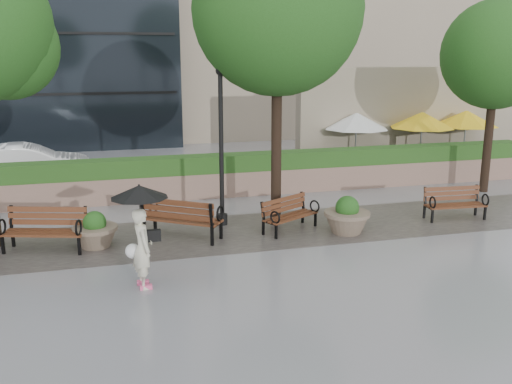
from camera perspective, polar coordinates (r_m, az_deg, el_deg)
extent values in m
plane|color=gray|center=(12.02, -0.53, -8.46)|extent=(100.00, 100.00, 0.00)
cube|color=#383330|center=(14.77, -3.48, -4.17)|extent=(28.00, 3.20, 0.01)
cube|color=#926D5E|center=(18.46, -6.03, 0.71)|extent=(24.00, 0.80, 0.80)
cube|color=#25531B|center=(18.32, -6.08, 2.77)|extent=(24.00, 0.75, 0.55)
cube|color=tan|center=(24.27, 15.53, 7.25)|extent=(10.00, 0.60, 4.00)
cube|color=#25531B|center=(22.38, 17.01, 2.62)|extent=(8.00, 0.50, 0.90)
cube|color=black|center=(22.41, -7.65, 1.95)|extent=(40.00, 7.00, 0.00)
cube|color=brown|center=(14.21, -20.44, -3.83)|extent=(1.97, 1.10, 0.05)
cube|color=brown|center=(14.38, -20.11, -2.25)|extent=(1.84, 0.68, 0.44)
cube|color=black|center=(14.30, -20.32, -4.64)|extent=(2.00, 1.20, 0.48)
torus|color=black|center=(14.35, -24.08, -3.21)|extent=(0.16, 0.39, 0.39)
torus|color=black|center=(13.67, -17.33, -3.43)|extent=(0.16, 0.39, 0.39)
cube|color=brown|center=(14.39, -7.33, -2.75)|extent=(1.96, 1.62, 0.05)
cube|color=brown|center=(14.03, -7.94, -1.75)|extent=(1.70, 1.24, 0.46)
cube|color=black|center=(14.43, -7.37, -3.66)|extent=(2.02, 1.71, 0.51)
torus|color=black|center=(14.12, -3.61, -2.15)|extent=(0.28, 0.36, 0.41)
torus|color=black|center=(14.94, -10.21, -1.45)|extent=(0.28, 0.36, 0.41)
cube|color=brown|center=(14.88, 3.50, -2.45)|extent=(1.65, 1.22, 0.05)
cube|color=brown|center=(14.97, 2.80, -1.23)|extent=(1.47, 0.89, 0.38)
cube|color=black|center=(14.95, 3.42, -3.12)|extent=(1.70, 1.30, 0.41)
torus|color=black|center=(14.19, 1.93, -2.56)|extent=(0.20, 0.31, 0.33)
torus|color=black|center=(15.30, 5.89, -1.42)|extent=(0.20, 0.31, 0.33)
cube|color=brown|center=(16.81, 19.33, -1.28)|extent=(1.71, 0.63, 0.05)
cube|color=brown|center=(16.96, 18.98, -0.11)|extent=(1.68, 0.25, 0.39)
cube|color=black|center=(16.88, 19.23, -1.89)|extent=(1.71, 0.73, 0.43)
torus|color=black|center=(16.25, 17.25, -1.01)|extent=(0.07, 0.35, 0.34)
torus|color=black|center=(17.03, 21.96, -0.73)|extent=(0.07, 0.35, 0.34)
cylinder|color=#7F6B56|center=(14.14, -15.81, -3.51)|extent=(1.06, 1.06, 0.09)
sphere|color=#1B4012|center=(14.10, -15.85, -2.94)|extent=(0.55, 0.55, 0.55)
cylinder|color=#7F6B56|center=(14.84, 9.10, -2.14)|extent=(1.18, 1.18, 0.10)
sphere|color=#1B4012|center=(14.79, 9.12, -1.54)|extent=(0.61, 0.61, 0.61)
cylinder|color=black|center=(15.07, -3.49, 4.10)|extent=(0.12, 0.12, 4.05)
cylinder|color=black|center=(15.49, -3.39, -2.74)|extent=(0.28, 0.28, 0.30)
sphere|color=black|center=(14.86, -3.61, 12.00)|extent=(0.24, 0.24, 0.24)
sphere|color=#1B4012|center=(14.69, -23.78, 13.13)|extent=(2.42, 2.42, 2.42)
cylinder|color=black|center=(15.38, 2.07, 6.59)|extent=(0.28, 0.28, 5.25)
sphere|color=#1B4012|center=(15.30, 2.17, 17.82)|extent=(4.43, 4.43, 4.43)
sphere|color=#1B4012|center=(15.74, 3.98, 15.77)|extent=(3.10, 3.10, 3.10)
cylinder|color=black|center=(20.32, 22.29, 5.82)|extent=(0.28, 0.28, 4.19)
sphere|color=#1B4012|center=(20.17, 22.92, 12.57)|extent=(3.48, 3.48, 3.48)
sphere|color=#1B4012|center=(20.78, 23.63, 11.34)|extent=(2.44, 2.44, 2.44)
cylinder|color=black|center=(22.60, 9.81, 2.09)|extent=(0.40, 0.40, 0.10)
cylinder|color=#99999E|center=(22.41, 9.92, 4.72)|extent=(0.06, 0.06, 2.20)
cone|color=white|center=(22.29, 10.01, 7.00)|extent=(2.50, 2.50, 0.60)
cylinder|color=black|center=(23.48, 15.97, 2.19)|extent=(0.40, 0.40, 0.10)
cylinder|color=#99999E|center=(23.30, 16.13, 4.72)|extent=(0.06, 0.06, 2.20)
cone|color=yellow|center=(23.19, 16.28, 6.92)|extent=(2.50, 2.50, 0.60)
cylinder|color=black|center=(24.61, 19.91, 2.41)|extent=(0.40, 0.40, 0.10)
cylinder|color=#99999E|center=(24.44, 20.11, 4.83)|extent=(0.06, 0.06, 2.20)
cone|color=yellow|center=(24.33, 20.28, 6.92)|extent=(2.50, 2.50, 0.60)
imported|color=white|center=(21.64, -21.82, 2.58)|extent=(4.46, 1.87, 1.43)
imported|color=beige|center=(11.45, -11.28, -5.28)|extent=(0.53, 0.69, 1.73)
cube|color=#F2598C|center=(11.84, -11.23, -8.86)|extent=(0.14, 0.25, 0.09)
cube|color=#F2598C|center=(11.61, -10.93, -9.32)|extent=(0.14, 0.25, 0.09)
cube|color=black|center=(11.49, -10.31, -4.31)|extent=(0.16, 0.34, 0.24)
sphere|color=white|center=(11.67, -12.22, -5.79)|extent=(0.30, 0.30, 0.30)
cylinder|color=black|center=(11.30, -11.49, -2.10)|extent=(0.02, 0.02, 0.92)
cone|color=black|center=(11.19, -11.60, 0.03)|extent=(1.12, 1.12, 0.24)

